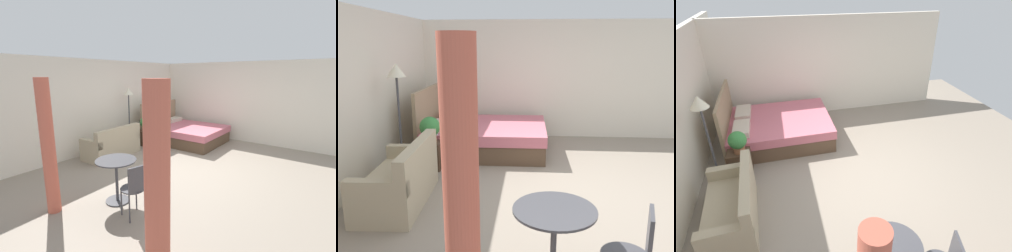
{
  "view_description": "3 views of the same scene",
  "coord_description": "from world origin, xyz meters",
  "views": [
    {
      "loc": [
        -4.49,
        -2.54,
        2.1
      ],
      "look_at": [
        -0.28,
        0.58,
        0.98
      ],
      "focal_mm": 25.64,
      "sensor_mm": 36.0,
      "label": 1
    },
    {
      "loc": [
        -4.53,
        0.56,
        2.01
      ],
      "look_at": [
        0.56,
        0.95,
        0.79
      ],
      "focal_mm": 36.89,
      "sensor_mm": 36.0,
      "label": 2
    },
    {
      "loc": [
        -3.76,
        1.37,
        3.31
      ],
      "look_at": [
        0.32,
        0.31,
        0.98
      ],
      "focal_mm": 28.95,
      "sensor_mm": 36.0,
      "label": 3
    }
  ],
  "objects": [
    {
      "name": "curtain_right",
      "position": [
        -2.8,
        0.94,
        1.04
      ],
      "size": [
        0.2,
        0.2,
        2.07
      ],
      "color": "#C15B47",
      "rests_on": "ground"
    },
    {
      "name": "cafe_chair_near_window",
      "position": [
        -2.19,
        -0.23,
        0.51
      ],
      "size": [
        0.45,
        0.45,
        0.84
      ],
      "color": "#3F3F44",
      "rests_on": "ground"
    },
    {
      "name": "ground_plane",
      "position": [
        0.0,
        0.0,
        -0.01
      ],
      "size": [
        9.1,
        8.96,
        0.02
      ],
      "primitive_type": "cube",
      "color": "gray"
    },
    {
      "name": "balcony_table",
      "position": [
        -2.01,
        0.37,
        0.52
      ],
      "size": [
        0.67,
        0.67,
        0.74
      ],
      "color": "#3F3F44",
      "rests_on": "ground"
    },
    {
      "name": "wall_back",
      "position": [
        0.0,
        2.98,
        1.26
      ],
      "size": [
        9.1,
        0.12,
        2.51
      ],
      "primitive_type": "cube",
      "color": "silver",
      "rests_on": "ground"
    },
    {
      "name": "nightstand",
      "position": [
        0.86,
        2.23,
        0.23
      ],
      "size": [
        0.54,
        0.42,
        0.45
      ],
      "color": "#473323",
      "rests_on": "ground"
    },
    {
      "name": "potted_plant",
      "position": [
        0.76,
        2.19,
        0.69
      ],
      "size": [
        0.33,
        0.33,
        0.42
      ],
      "color": "#935B3D",
      "rests_on": "nightstand"
    },
    {
      "name": "couch",
      "position": [
        -0.5,
        2.22,
        0.28
      ],
      "size": [
        1.5,
        0.78,
        0.81
      ],
      "color": "tan",
      "rests_on": "ground"
    },
    {
      "name": "wall_right",
      "position": [
        3.05,
        0.0,
        1.26
      ],
      "size": [
        0.12,
        5.96,
        2.51
      ],
      "primitive_type": "cube",
      "color": "silver",
      "rests_on": "ground"
    },
    {
      "name": "bed",
      "position": [
        1.83,
        1.48,
        0.29
      ],
      "size": [
        1.86,
        2.25,
        1.22
      ],
      "color": "brown",
      "rests_on": "ground"
    },
    {
      "name": "vase",
      "position": [
        0.98,
        2.19,
        0.54
      ],
      "size": [
        0.13,
        0.13,
        0.18
      ],
      "color": "silver",
      "rests_on": "nightstand"
    },
    {
      "name": "floor_lamp",
      "position": [
        0.46,
        2.57,
        1.43
      ],
      "size": [
        0.28,
        0.28,
        1.73
      ],
      "color": "#3F3F44",
      "rests_on": "ground"
    }
  ]
}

